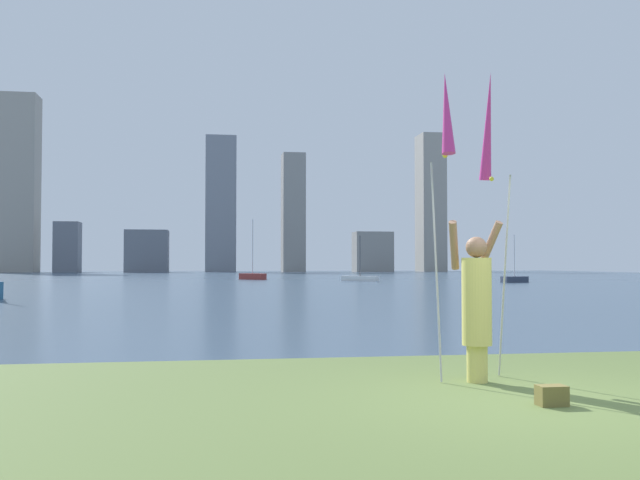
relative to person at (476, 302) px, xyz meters
name	(u,v)px	position (x,y,z in m)	size (l,w,h in m)	color
ground	(250,281)	(0.18, 49.59, -1.02)	(120.00, 138.00, 0.12)	#5B7038
person	(476,302)	(0.00, 0.00, 0.00)	(0.72, 0.53, 1.95)	#D8CC66
kite_flag_left	(446,122)	(-0.44, -0.21, 2.13)	(0.16, 0.75, 3.70)	#B2B2B7
kite_flag_right	(489,132)	(0.44, 0.66, 2.20)	(0.16, 0.89, 3.93)	#B2B2B7
bag	(552,396)	(0.21, -1.47, -0.86)	(0.29, 0.19, 0.20)	olive
sailboat_1	(253,275)	(0.63, 53.46, -0.61)	(2.29, 2.57, 5.19)	maroon
sailboat_2	(360,278)	(8.69, 46.95, -0.70)	(2.75, 2.42, 3.60)	white
sailboat_3	(515,279)	(19.02, 41.23, -0.71)	(1.99, 1.16, 3.47)	#333D51
skyline_tower_0	(13,183)	(-32.62, 106.22, 12.62)	(7.29, 4.80, 27.16)	gray
skyline_tower_1	(67,247)	(-24.37, 105.43, 2.89)	(3.64, 3.81, 7.70)	slate
skyline_tower_2	(147,251)	(-12.28, 102.69, 2.24)	(6.35, 4.82, 6.40)	slate
skyline_tower_3	(221,205)	(-1.18, 107.47, 9.87)	(4.83, 5.60, 21.66)	gray
skyline_tower_4	(293,213)	(10.20, 104.03, 8.42)	(3.53, 3.91, 18.76)	gray
skyline_tower_5	(373,252)	(22.97, 103.57, 2.24)	(6.02, 4.19, 6.40)	gray
skyline_tower_6	(431,203)	(33.52, 106.13, 10.46)	(3.99, 5.07, 22.83)	gray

